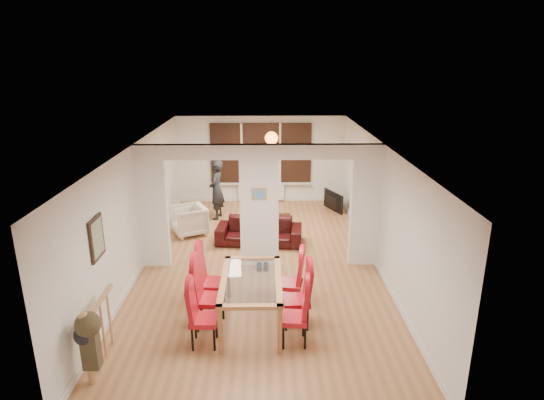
{
  "coord_description": "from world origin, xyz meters",
  "views": [
    {
      "loc": [
        0.13,
        -8.92,
        4.27
      ],
      "look_at": [
        0.27,
        0.6,
        1.25
      ],
      "focal_mm": 30.0,
      "sensor_mm": 36.0,
      "label": 1
    }
  ],
  "objects_px": {
    "armchair": "(189,220)",
    "bowl": "(270,214)",
    "dining_table": "(251,301)",
    "coffee_table": "(270,221)",
    "sofa": "(259,231)",
    "dining_chair_lb": "(210,295)",
    "dining_chair_ra": "(294,314)",
    "television": "(330,201)",
    "person": "(217,190)",
    "bottle": "(270,213)",
    "dining_chair_lc": "(212,279)",
    "dining_chair_rb": "(296,296)",
    "dining_chair_rc": "(290,280)",
    "dining_chair_la": "(204,315)"
  },
  "relations": [
    {
      "from": "dining_chair_la",
      "to": "sofa",
      "type": "height_order",
      "value": "dining_chair_la"
    },
    {
      "from": "dining_chair_rc",
      "to": "person",
      "type": "height_order",
      "value": "person"
    },
    {
      "from": "person",
      "to": "bottle",
      "type": "xyz_separation_m",
      "value": [
        1.43,
        -0.62,
        -0.44
      ]
    },
    {
      "from": "dining_chair_ra",
      "to": "sofa",
      "type": "bearing_deg",
      "value": 102.82
    },
    {
      "from": "dining_chair_rb",
      "to": "armchair",
      "type": "xyz_separation_m",
      "value": [
        -2.41,
        4.09,
        -0.17
      ]
    },
    {
      "from": "dining_chair_lc",
      "to": "dining_chair_rc",
      "type": "distance_m",
      "value": 1.37
    },
    {
      "from": "television",
      "to": "person",
      "type": "bearing_deg",
      "value": 77.36
    },
    {
      "from": "dining_chair_rb",
      "to": "armchair",
      "type": "bearing_deg",
      "value": 117.2
    },
    {
      "from": "dining_chair_ra",
      "to": "television",
      "type": "xyz_separation_m",
      "value": [
        1.44,
        6.34,
        -0.24
      ]
    },
    {
      "from": "dining_chair_lc",
      "to": "dining_chair_ra",
      "type": "height_order",
      "value": "dining_chair_lc"
    },
    {
      "from": "dining_chair_rb",
      "to": "bottle",
      "type": "bearing_deg",
      "value": 91.6
    },
    {
      "from": "dining_chair_la",
      "to": "dining_chair_lc",
      "type": "xyz_separation_m",
      "value": [
        0.01,
        1.09,
        0.05
      ]
    },
    {
      "from": "armchair",
      "to": "coffee_table",
      "type": "xyz_separation_m",
      "value": [
        2.04,
        0.6,
        -0.24
      ]
    },
    {
      "from": "dining_chair_lc",
      "to": "dining_chair_rc",
      "type": "xyz_separation_m",
      "value": [
        1.37,
        0.02,
        -0.05
      ]
    },
    {
      "from": "armchair",
      "to": "person",
      "type": "distance_m",
      "value": 1.37
    },
    {
      "from": "dining_chair_rc",
      "to": "sofa",
      "type": "distance_m",
      "value": 2.97
    },
    {
      "from": "coffee_table",
      "to": "dining_chair_rc",
      "type": "bearing_deg",
      "value": -85.76
    },
    {
      "from": "television",
      "to": "coffee_table",
      "type": "height_order",
      "value": "television"
    },
    {
      "from": "dining_chair_rc",
      "to": "bowl",
      "type": "relative_size",
      "value": 5.01
    },
    {
      "from": "dining_chair_la",
      "to": "dining_chair_lc",
      "type": "bearing_deg",
      "value": 91.08
    },
    {
      "from": "dining_chair_lc",
      "to": "armchair",
      "type": "relative_size",
      "value": 1.4
    },
    {
      "from": "dining_chair_lc",
      "to": "coffee_table",
      "type": "xyz_separation_m",
      "value": [
        1.06,
        4.11,
        -0.44
      ]
    },
    {
      "from": "armchair",
      "to": "dining_chair_lb",
      "type": "bearing_deg",
      "value": -11.79
    },
    {
      "from": "person",
      "to": "coffee_table",
      "type": "relative_size",
      "value": 1.54
    },
    {
      "from": "sofa",
      "to": "television",
      "type": "relative_size",
      "value": 2.1
    },
    {
      "from": "armchair",
      "to": "person",
      "type": "height_order",
      "value": "person"
    },
    {
      "from": "dining_table",
      "to": "bowl",
      "type": "distance_m",
      "value": 4.73
    },
    {
      "from": "television",
      "to": "bowl",
      "type": "xyz_separation_m",
      "value": [
        -1.76,
        -1.06,
        -0.01
      ]
    },
    {
      "from": "dining_table",
      "to": "coffee_table",
      "type": "distance_m",
      "value": 4.64
    },
    {
      "from": "dining_table",
      "to": "coffee_table",
      "type": "bearing_deg",
      "value": 85.44
    },
    {
      "from": "dining_chair_rb",
      "to": "dining_chair_ra",
      "type": "bearing_deg",
      "value": -101.51
    },
    {
      "from": "dining_chair_lb",
      "to": "dining_table",
      "type": "bearing_deg",
      "value": 11.18
    },
    {
      "from": "armchair",
      "to": "bowl",
      "type": "relative_size",
      "value": 3.91
    },
    {
      "from": "dining_chair_rb",
      "to": "bottle",
      "type": "height_order",
      "value": "dining_chair_rb"
    },
    {
      "from": "dining_chair_lc",
      "to": "bottle",
      "type": "distance_m",
      "value": 4.17
    },
    {
      "from": "dining_chair_lb",
      "to": "dining_chair_rb",
      "type": "relative_size",
      "value": 1.07
    },
    {
      "from": "dining_chair_la",
      "to": "dining_chair_ra",
      "type": "xyz_separation_m",
      "value": [
        1.37,
        0.02,
        0.0
      ]
    },
    {
      "from": "television",
      "to": "bottle",
      "type": "bearing_deg",
      "value": 101.48
    },
    {
      "from": "sofa",
      "to": "bowl",
      "type": "distance_m",
      "value": 1.31
    },
    {
      "from": "dining_chair_rc",
      "to": "dining_chair_rb",
      "type": "bearing_deg",
      "value": -72.74
    },
    {
      "from": "dining_table",
      "to": "television",
      "type": "xyz_separation_m",
      "value": [
        2.11,
        5.77,
        -0.13
      ]
    },
    {
      "from": "television",
      "to": "bowl",
      "type": "bearing_deg",
      "value": 97.75
    },
    {
      "from": "sofa",
      "to": "dining_chair_lb",
      "type": "bearing_deg",
      "value": -96.72
    },
    {
      "from": "dining_chair_lb",
      "to": "armchair",
      "type": "distance_m",
      "value": 4.21
    },
    {
      "from": "sofa",
      "to": "bottle",
      "type": "bearing_deg",
      "value": 82.37
    },
    {
      "from": "dining_table",
      "to": "dining_chair_rb",
      "type": "distance_m",
      "value": 0.75
    },
    {
      "from": "armchair",
      "to": "person",
      "type": "bearing_deg",
      "value": 127.57
    },
    {
      "from": "dining_table",
      "to": "coffee_table",
      "type": "xyz_separation_m",
      "value": [
        0.37,
        4.62,
        -0.29
      ]
    },
    {
      "from": "person",
      "to": "dining_chair_lc",
      "type": "bearing_deg",
      "value": 14.64
    },
    {
      "from": "bowl",
      "to": "coffee_table",
      "type": "bearing_deg",
      "value": -81.74
    }
  ]
}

